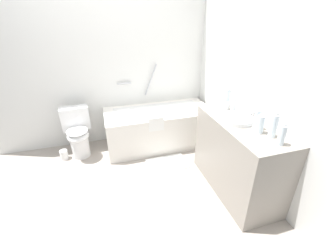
{
  "coord_description": "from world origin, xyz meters",
  "views": [
    {
      "loc": [
        -0.1,
        -2.07,
        1.92
      ],
      "look_at": [
        0.63,
        0.31,
        0.67
      ],
      "focal_mm": 23.51,
      "sensor_mm": 36.0,
      "label": 1
    }
  ],
  "objects_px": {
    "water_bottle_4": "(260,124)",
    "bath_mat": "(167,163)",
    "sink_basin": "(237,119)",
    "water_bottle_2": "(274,126)",
    "bathtub": "(159,126)",
    "water_bottle_3": "(282,135)",
    "drinking_glass_0": "(226,106)",
    "sink_faucet": "(253,116)",
    "toilet_paper_roll": "(64,155)",
    "water_bottle_5": "(257,119)",
    "water_bottle_0": "(227,98)",
    "toilet": "(78,132)",
    "water_bottle_1": "(233,104)"
  },
  "relations": [
    {
      "from": "toilet_paper_roll",
      "to": "drinking_glass_0",
      "type": "bearing_deg",
      "value": -22.96
    },
    {
      "from": "water_bottle_3",
      "to": "drinking_glass_0",
      "type": "xyz_separation_m",
      "value": [
        -0.03,
        0.86,
        -0.05
      ]
    },
    {
      "from": "water_bottle_5",
      "to": "sink_basin",
      "type": "bearing_deg",
      "value": 109.61
    },
    {
      "from": "bath_mat",
      "to": "bathtub",
      "type": "bearing_deg",
      "value": 86.06
    },
    {
      "from": "water_bottle_4",
      "to": "bath_mat",
      "type": "xyz_separation_m",
      "value": [
        -0.66,
        0.93,
        -0.98
      ]
    },
    {
      "from": "sink_basin",
      "to": "water_bottle_2",
      "type": "distance_m",
      "value": 0.43
    },
    {
      "from": "water_bottle_0",
      "to": "water_bottle_3",
      "type": "xyz_separation_m",
      "value": [
        -0.02,
        -0.95,
        -0.02
      ]
    },
    {
      "from": "water_bottle_3",
      "to": "sink_basin",
      "type": "bearing_deg",
      "value": 99.48
    },
    {
      "from": "sink_basin",
      "to": "water_bottle_4",
      "type": "distance_m",
      "value": 0.31
    },
    {
      "from": "water_bottle_2",
      "to": "water_bottle_4",
      "type": "relative_size",
      "value": 1.22
    },
    {
      "from": "sink_faucet",
      "to": "water_bottle_4",
      "type": "xyz_separation_m",
      "value": [
        -0.15,
        -0.3,
        0.06
      ]
    },
    {
      "from": "sink_basin",
      "to": "sink_faucet",
      "type": "bearing_deg",
      "value": 0.0
    },
    {
      "from": "water_bottle_1",
      "to": "water_bottle_4",
      "type": "height_order",
      "value": "water_bottle_4"
    },
    {
      "from": "sink_basin",
      "to": "water_bottle_4",
      "type": "bearing_deg",
      "value": -79.83
    },
    {
      "from": "bathtub",
      "to": "water_bottle_5",
      "type": "xyz_separation_m",
      "value": [
        0.64,
        -1.45,
        0.68
      ]
    },
    {
      "from": "water_bottle_2",
      "to": "toilet_paper_roll",
      "type": "height_order",
      "value": "water_bottle_2"
    },
    {
      "from": "water_bottle_0",
      "to": "water_bottle_1",
      "type": "distance_m",
      "value": 0.15
    },
    {
      "from": "water_bottle_4",
      "to": "water_bottle_2",
      "type": "bearing_deg",
      "value": -58.73
    },
    {
      "from": "water_bottle_1",
      "to": "water_bottle_4",
      "type": "bearing_deg",
      "value": -95.68
    },
    {
      "from": "toilet",
      "to": "sink_faucet",
      "type": "xyz_separation_m",
      "value": [
        2.0,
        -1.28,
        0.56
      ]
    },
    {
      "from": "sink_faucet",
      "to": "water_bottle_5",
      "type": "relative_size",
      "value": 0.67
    },
    {
      "from": "water_bottle_2",
      "to": "water_bottle_0",
      "type": "bearing_deg",
      "value": 90.37
    },
    {
      "from": "water_bottle_4",
      "to": "sink_faucet",
      "type": "bearing_deg",
      "value": 63.22
    },
    {
      "from": "toilet",
      "to": "bath_mat",
      "type": "distance_m",
      "value": 1.4
    },
    {
      "from": "sink_faucet",
      "to": "water_bottle_4",
      "type": "bearing_deg",
      "value": -116.78
    },
    {
      "from": "bath_mat",
      "to": "water_bottle_0",
      "type": "bearing_deg",
      "value": -16.97
    },
    {
      "from": "water_bottle_4",
      "to": "toilet_paper_roll",
      "type": "bearing_deg",
      "value": 144.14
    },
    {
      "from": "toilet",
      "to": "sink_faucet",
      "type": "relative_size",
      "value": 4.83
    },
    {
      "from": "water_bottle_0",
      "to": "drinking_glass_0",
      "type": "distance_m",
      "value": 0.13
    },
    {
      "from": "drinking_glass_0",
      "to": "water_bottle_4",
      "type": "bearing_deg",
      "value": -90.18
    },
    {
      "from": "water_bottle_0",
      "to": "water_bottle_1",
      "type": "xyz_separation_m",
      "value": [
        -0.0,
        -0.15,
        -0.03
      ]
    },
    {
      "from": "water_bottle_5",
      "to": "sink_faucet",
      "type": "bearing_deg",
      "value": 59.55
    },
    {
      "from": "sink_faucet",
      "to": "water_bottle_1",
      "type": "distance_m",
      "value": 0.28
    },
    {
      "from": "bathtub",
      "to": "sink_basin",
      "type": "xyz_separation_m",
      "value": [
        0.56,
        -1.23,
        0.6
      ]
    },
    {
      "from": "sink_basin",
      "to": "drinking_glass_0",
      "type": "relative_size",
      "value": 4.04
    },
    {
      "from": "bathtub",
      "to": "water_bottle_2",
      "type": "bearing_deg",
      "value": -67.43
    },
    {
      "from": "water_bottle_2",
      "to": "water_bottle_3",
      "type": "distance_m",
      "value": 0.14
    },
    {
      "from": "water_bottle_4",
      "to": "water_bottle_1",
      "type": "bearing_deg",
      "value": 84.32
    },
    {
      "from": "water_bottle_0",
      "to": "water_bottle_3",
      "type": "height_order",
      "value": "water_bottle_0"
    },
    {
      "from": "water_bottle_1",
      "to": "water_bottle_5",
      "type": "xyz_separation_m",
      "value": [
        -0.03,
        -0.48,
        0.02
      ]
    },
    {
      "from": "water_bottle_4",
      "to": "toilet_paper_roll",
      "type": "relative_size",
      "value": 1.45
    },
    {
      "from": "bathtub",
      "to": "drinking_glass_0",
      "type": "xyz_separation_m",
      "value": [
        0.62,
        -0.91,
        0.62
      ]
    },
    {
      "from": "water_bottle_2",
      "to": "water_bottle_4",
      "type": "distance_m",
      "value": 0.12
    },
    {
      "from": "water_bottle_2",
      "to": "drinking_glass_0",
      "type": "xyz_separation_m",
      "value": [
        -0.06,
        0.72,
        -0.07
      ]
    },
    {
      "from": "toilet",
      "to": "water_bottle_1",
      "type": "distance_m",
      "value": 2.24
    },
    {
      "from": "water_bottle_2",
      "to": "water_bottle_4",
      "type": "bearing_deg",
      "value": 121.27
    },
    {
      "from": "water_bottle_2",
      "to": "toilet_paper_roll",
      "type": "bearing_deg",
      "value": 143.16
    },
    {
      "from": "water_bottle_2",
      "to": "water_bottle_5",
      "type": "height_order",
      "value": "water_bottle_2"
    },
    {
      "from": "water_bottle_2",
      "to": "sink_basin",
      "type": "bearing_deg",
      "value": 106.0
    },
    {
      "from": "water_bottle_0",
      "to": "drinking_glass_0",
      "type": "bearing_deg",
      "value": -120.68
    }
  ]
}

